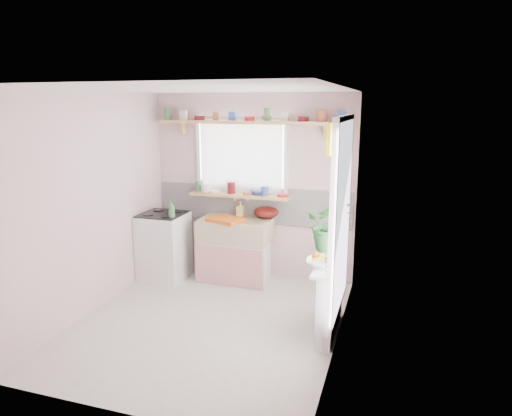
% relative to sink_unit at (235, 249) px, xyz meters
% --- Properties ---
extents(room, '(3.20, 3.20, 3.20)m').
position_rel_sink_unit_xyz_m(room, '(0.81, -0.43, 0.94)').
color(room, silver).
rests_on(room, ground).
extents(sink_unit, '(0.95, 0.65, 1.11)m').
position_rel_sink_unit_xyz_m(sink_unit, '(0.00, 0.00, 0.00)').
color(sink_unit, white).
rests_on(sink_unit, ground).
extents(cooker, '(0.58, 0.58, 0.93)m').
position_rel_sink_unit_xyz_m(cooker, '(-0.95, -0.24, 0.03)').
color(cooker, white).
rests_on(cooker, ground).
extents(radiator_ledge, '(0.22, 0.95, 0.78)m').
position_rel_sink_unit_xyz_m(radiator_ledge, '(1.45, -1.09, -0.03)').
color(radiator_ledge, white).
rests_on(radiator_ledge, ground).
extents(windowsill, '(1.40, 0.22, 0.04)m').
position_rel_sink_unit_xyz_m(windowsill, '(-0.00, 0.19, 0.71)').
color(windowsill, tan).
rests_on(windowsill, room).
extents(pine_shelf, '(2.52, 0.24, 0.04)m').
position_rel_sink_unit_xyz_m(pine_shelf, '(0.15, 0.18, 1.69)').
color(pine_shelf, tan).
rests_on(pine_shelf, room).
extents(shelf_crockery, '(2.47, 0.11, 0.12)m').
position_rel_sink_unit_xyz_m(shelf_crockery, '(0.15, 0.18, 1.76)').
color(shelf_crockery, '#3F7F4C').
rests_on(shelf_crockery, pine_shelf).
extents(sill_crockery, '(1.35, 0.11, 0.12)m').
position_rel_sink_unit_xyz_m(sill_crockery, '(-0.05, 0.19, 0.78)').
color(sill_crockery, '#3F7F4C').
rests_on(sill_crockery, windowsill).
extents(dish_tray, '(0.52, 0.45, 0.04)m').
position_rel_sink_unit_xyz_m(dish_tray, '(-0.08, -0.14, 0.44)').
color(dish_tray, '#D96013').
rests_on(dish_tray, sink_unit).
extents(colander, '(0.42, 0.42, 0.15)m').
position_rel_sink_unit_xyz_m(colander, '(0.38, 0.21, 0.49)').
color(colander, '#510F0D').
rests_on(colander, sink_unit).
extents(jade_plant, '(0.57, 0.51, 0.58)m').
position_rel_sink_unit_xyz_m(jade_plant, '(1.36, -0.69, 0.63)').
color(jade_plant, '#2B6B31').
rests_on(jade_plant, radiator_ledge).
extents(fruit_bowl, '(0.31, 0.31, 0.07)m').
position_rel_sink_unit_xyz_m(fruit_bowl, '(1.36, -1.25, 0.38)').
color(fruit_bowl, white).
rests_on(fruit_bowl, radiator_ledge).
extents(herb_pot, '(0.12, 0.09, 0.20)m').
position_rel_sink_unit_xyz_m(herb_pot, '(1.48, -1.49, 0.44)').
color(herb_pot, '#2E692A').
rests_on(herb_pot, radiator_ledge).
extents(soap_bottle_sink, '(0.10, 0.10, 0.20)m').
position_rel_sink_unit_xyz_m(soap_bottle_sink, '(0.00, 0.21, 0.52)').
color(soap_bottle_sink, '#DAC761').
rests_on(soap_bottle_sink, sink_unit).
extents(sill_cup, '(0.14, 0.14, 0.11)m').
position_rel_sink_unit_xyz_m(sill_cup, '(-0.47, 0.13, 0.78)').
color(sill_cup, white).
rests_on(sill_cup, windowsill).
extents(sill_bowl, '(0.24, 0.24, 0.06)m').
position_rel_sink_unit_xyz_m(sill_bowl, '(0.25, 0.21, 0.76)').
color(sill_bowl, '#2E4198').
rests_on(sill_bowl, windowsill).
extents(shelf_vase, '(0.16, 0.16, 0.14)m').
position_rel_sink_unit_xyz_m(shelf_vase, '(0.36, 0.24, 1.78)').
color(shelf_vase, '#AA4234').
rests_on(shelf_vase, pine_shelf).
extents(cooker_bottle, '(0.09, 0.09, 0.22)m').
position_rel_sink_unit_xyz_m(cooker_bottle, '(-0.73, -0.40, 0.60)').
color(cooker_bottle, '#408146').
rests_on(cooker_bottle, cooker).
extents(fruit, '(0.20, 0.14, 0.10)m').
position_rel_sink_unit_xyz_m(fruit, '(1.37, -1.25, 0.44)').
color(fruit, orange).
rests_on(fruit, fruit_bowl).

